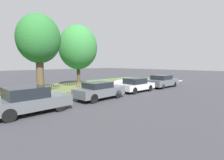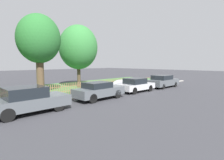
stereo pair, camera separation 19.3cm
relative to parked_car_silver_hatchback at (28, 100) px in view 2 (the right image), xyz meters
The scene contains 11 objects.
ground_plane 4.99m from the parked_car_silver_hatchback, 14.76° to the left, with size 120.00×120.00×0.00m, color #38383D.
kerb_stone 5.01m from the parked_car_silver_hatchback, 15.87° to the left, with size 36.57×0.20×0.12m, color #B2ADA3.
grass_strip 9.21m from the parked_car_silver_hatchback, 58.70° to the left, with size 36.57×8.25×0.01m, color #477F3D.
park_fence 6.07m from the parked_car_silver_hatchback, 38.06° to the left, with size 36.57×0.05×0.98m.
parked_car_silver_hatchback is the anchor object (origin of this frame).
parked_car_black_saloon 5.16m from the parked_car_silver_hatchback, ahead, with size 4.00×1.71×1.32m.
parked_car_navy_estate 9.89m from the parked_car_silver_hatchback, ahead, with size 3.89×1.80×1.32m.
parked_car_red_compact 14.56m from the parked_car_silver_hatchback, ahead, with size 4.30×1.91×1.38m.
covered_motorcycle 10.07m from the parked_car_silver_hatchback, 12.68° to the left, with size 2.07×0.87×1.04m.
tree_behind_motorcycle 7.28m from the parked_car_silver_hatchback, 61.57° to the left, with size 3.64×3.64×6.93m.
tree_mid_park 10.96m from the parked_car_silver_hatchback, 40.70° to the left, with size 4.26×4.26×6.95m.
Camera 2 is at (-8.11, -11.20, 2.76)m, focal length 28.00 mm.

